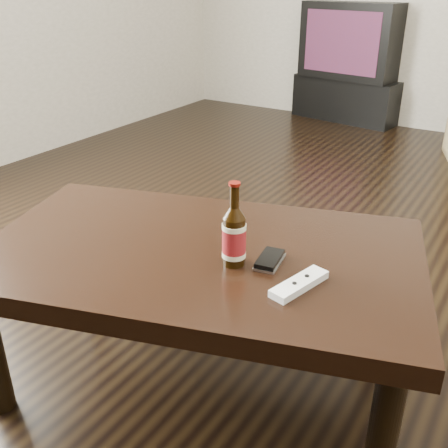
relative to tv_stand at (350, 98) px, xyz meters
The scene contains 7 objects.
floor 3.21m from the tv_stand, 71.15° to the right, with size 5.00×6.00×0.01m, color black.
tv_stand is the anchor object (origin of this frame).
tv 0.46m from the tv_stand, 98.91° to the right, with size 0.84×0.60×0.58m.
coffee_table 3.39m from the tv_stand, 77.56° to the right, with size 1.34×1.02×0.45m.
beer_bottle 3.45m from the tv_stand, 75.62° to the right, with size 0.07×0.07×0.22m.
phone 3.41m from the tv_stand, 74.15° to the right, with size 0.07×0.12×0.02m.
remote 3.51m from the tv_stand, 72.65° to the right, with size 0.09×0.18×0.02m.
Camera 1 is at (0.42, -1.30, 1.13)m, focal length 42.00 mm.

